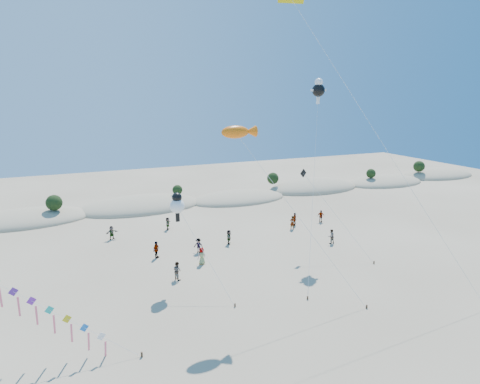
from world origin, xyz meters
name	(u,v)px	position (x,y,z in m)	size (l,w,h in m)	color
dune_ridge	(147,206)	(1.06, 45.14, 0.11)	(145.30, 11.49, 5.57)	tan
fish_kite	(239,132)	(3.28, 13.43, 14.07)	(10.15, 7.00, 14.63)	#3F2D1E
cartoon_kite_low	(177,204)	(-0.82, 18.11, 7.37)	(3.59, 7.39, 8.48)	#3F2D1E
cartoon_kite_high	(318,89)	(17.12, 23.21, 17.65)	(9.98, 13.85, 18.86)	#3F2D1E
parafoil_kite	(296,6)	(9.32, 15.50, 24.28)	(12.86, 13.37, 25.31)	#3F2D1E
dark_kite	(321,196)	(15.37, 19.23, 6.37)	(4.91, 7.43, 9.11)	#3F2D1E
beachgoers	(218,237)	(5.71, 25.73, 0.86)	(28.49, 16.08, 1.85)	slate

